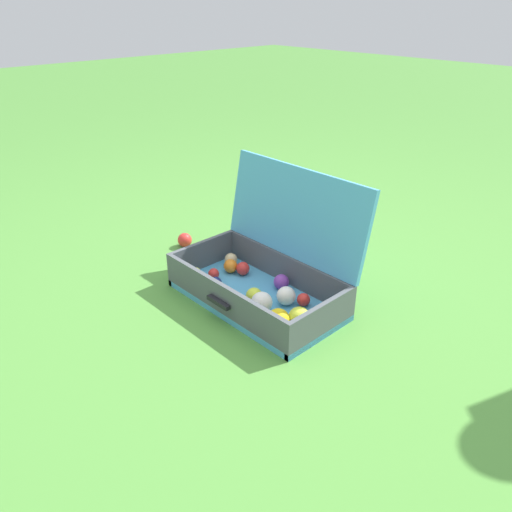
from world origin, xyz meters
The scene contains 3 objects.
ground_plane centered at (0.00, 0.00, 0.00)m, with size 16.00×16.00×0.00m, color #4C8C38.
open_suitcase centered at (-0.09, 0.01, 0.11)m, with size 0.67×0.44×0.48m.
stray_ball_on_grass centered at (-0.68, 0.06, 0.03)m, with size 0.07×0.07×0.07m, color red.
Camera 1 is at (1.10, -1.16, 1.05)m, focal length 35.43 mm.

